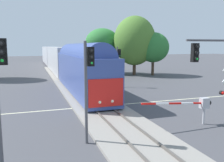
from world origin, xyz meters
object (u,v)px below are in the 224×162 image
object	(u,v)px
traffic_signal_far_side	(118,60)
maple_right_background	(153,47)
crossing_gate_near	(198,104)
commuter_train	(60,59)
elm_centre_background	(102,42)
traffic_signal_near_left	(0,81)
traffic_signal_median	(88,76)
oak_far_right	(135,41)

from	to	relation	value
traffic_signal_far_side	maple_right_background	world-z (taller)	maple_right_background
crossing_gate_near	maple_right_background	distance (m)	27.55
commuter_train	maple_right_background	xyz separation A→B (m)	(15.24, -8.85, 2.18)
maple_right_background	elm_centre_background	bearing A→B (deg)	143.70
traffic_signal_near_left	traffic_signal_median	bearing A→B (deg)	29.17
traffic_signal_far_side	maple_right_background	bearing A→B (deg)	43.76
traffic_signal_far_side	oak_far_right	xyz separation A→B (m)	(7.19, 11.22, 2.66)
crossing_gate_near	traffic_signal_median	xyz separation A→B (m)	(-7.50, -0.66, 2.24)
traffic_signal_far_side	traffic_signal_near_left	size ratio (longest dim) A/B	0.88
traffic_signal_near_left	elm_centre_background	xyz separation A→B (m)	(14.06, 33.82, 1.99)
traffic_signal_near_left	oak_far_right	size ratio (longest dim) A/B	0.56
traffic_signal_far_side	traffic_signal_near_left	xyz separation A→B (m)	(-11.64, -18.56, 0.46)
traffic_signal_far_side	maple_right_background	size ratio (longest dim) A/B	0.67
crossing_gate_near	traffic_signal_far_side	world-z (taller)	traffic_signal_far_side
crossing_gate_near	traffic_signal_far_side	distance (m)	15.82
traffic_signal_far_side	crossing_gate_near	bearing A→B (deg)	-90.67
traffic_signal_median	traffic_signal_far_side	bearing A→B (deg)	64.83
traffic_signal_far_side	oak_far_right	distance (m)	13.59
traffic_signal_near_left	maple_right_background	xyz separation A→B (m)	(21.71, 28.20, 1.04)
traffic_signal_far_side	oak_far_right	size ratio (longest dim) A/B	0.49
crossing_gate_near	oak_far_right	size ratio (longest dim) A/B	0.49
traffic_signal_near_left	elm_centre_background	size ratio (longest dim) A/B	0.69
commuter_train	traffic_signal_far_side	bearing A→B (deg)	-74.36
crossing_gate_near	traffic_signal_median	bearing A→B (deg)	-175.00
oak_far_right	maple_right_background	world-z (taller)	oak_far_right
traffic_signal_near_left	traffic_signal_far_side	bearing A→B (deg)	57.90
commuter_train	maple_right_background	world-z (taller)	maple_right_background
oak_far_right	commuter_train	bearing A→B (deg)	149.58
crossing_gate_near	traffic_signal_near_left	distance (m)	12.06
maple_right_background	traffic_signal_near_left	bearing A→B (deg)	-127.59
commuter_train	traffic_signal_median	bearing A→B (deg)	-94.11
traffic_signal_far_side	maple_right_background	distance (m)	14.02
elm_centre_background	traffic_signal_near_left	bearing A→B (deg)	-112.57
commuter_train	elm_centre_background	bearing A→B (deg)	-23.04
traffic_signal_median	elm_centre_background	world-z (taller)	elm_centre_background
traffic_signal_near_left	maple_right_background	size ratio (longest dim) A/B	0.77
traffic_signal_near_left	traffic_signal_median	xyz separation A→B (m)	(3.96, 2.21, -0.21)
commuter_train	oak_far_right	world-z (taller)	oak_far_right
elm_centre_background	maple_right_background	bearing A→B (deg)	-36.30
traffic_signal_median	elm_centre_background	bearing A→B (deg)	72.28
commuter_train	oak_far_right	distance (m)	14.73
commuter_train	traffic_signal_near_left	size ratio (longest dim) A/B	11.03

